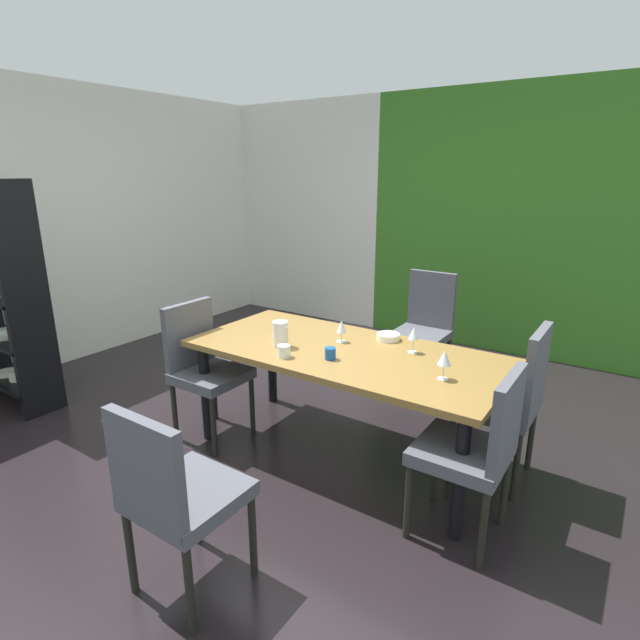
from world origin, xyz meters
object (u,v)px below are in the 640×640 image
object	(u,v)px
chair_right_far	(511,396)
chair_head_far	(425,323)
wine_glass_rear	(414,334)
serving_bowl_center	(388,337)
chair_right_near	(477,445)
pitcher_corner	(281,334)
cup_near_shelf	(284,351)
wine_glass_left	(341,327)
chair_left_near	(203,363)
cup_front	(330,353)
chair_head_near	(174,491)
wine_glass_east	(444,359)
dining_table	(344,361)

from	to	relation	value
chair_right_far	chair_head_far	bearing A→B (deg)	42.37
wine_glass_rear	serving_bowl_center	size ratio (longest dim) A/B	1.06
chair_right_far	wine_glass_rear	distance (m)	0.67
chair_right_far	serving_bowl_center	xyz separation A→B (m)	(-0.82, 0.01, 0.22)
chair_right_near	pitcher_corner	xyz separation A→B (m)	(-1.33, 0.14, 0.29)
chair_right_far	cup_near_shelf	distance (m)	1.38
chair_right_near	pitcher_corner	size ratio (longest dim) A/B	5.55
wine_glass_left	chair_left_near	bearing A→B (deg)	-153.65
wine_glass_left	pitcher_corner	world-z (taller)	pitcher_corner
wine_glass_left	cup_front	xyz separation A→B (m)	(0.11, -0.31, -0.07)
chair_right_far	cup_near_shelf	world-z (taller)	chair_right_far
wine_glass_left	chair_head_far	bearing A→B (deg)	87.11
chair_right_near	chair_head_near	world-z (taller)	chair_right_near
chair_head_near	wine_glass_left	distance (m)	1.55
chair_right_far	pitcher_corner	size ratio (longest dim) A/B	5.85
chair_right_far	cup_front	world-z (taller)	chair_right_far
wine_glass_east	wine_glass_rear	size ratio (longest dim) A/B	1.00
chair_head_near	pitcher_corner	size ratio (longest dim) A/B	5.51
chair_right_far	wine_glass_left	size ratio (longest dim) A/B	6.54
cup_near_shelf	wine_glass_rear	bearing A→B (deg)	39.54
serving_bowl_center	chair_head_far	bearing A→B (deg)	99.10
chair_head_far	chair_right_near	size ratio (longest dim) A/B	1.07
wine_glass_left	cup_near_shelf	size ratio (longest dim) A/B	1.93
chair_right_far	cup_front	size ratio (longest dim) A/B	13.70
dining_table	wine_glass_east	xyz separation A→B (m)	(0.69, -0.10, 0.20)
chair_right_far	chair_head_near	distance (m)	1.96
chair_left_near	wine_glass_rear	distance (m)	1.47
chair_head_far	wine_glass_rear	size ratio (longest dim) A/B	6.05
dining_table	cup_front	size ratio (longest dim) A/B	28.00
wine_glass_east	pitcher_corner	distance (m)	1.06
dining_table	chair_right_near	distance (m)	1.02
dining_table	chair_head_far	size ratio (longest dim) A/B	2.02
chair_head_far	wine_glass_rear	bearing A→B (deg)	108.62
dining_table	cup_near_shelf	bearing A→B (deg)	-126.56
chair_head_far	chair_head_near	bearing A→B (deg)	90.81
chair_left_near	chair_head_near	distance (m)	1.45
wine_glass_east	chair_right_near	bearing A→B (deg)	-37.92
chair_right_near	cup_near_shelf	world-z (taller)	chair_right_near
chair_right_near	chair_left_near	bearing A→B (deg)	90.00
chair_head_far	chair_left_near	distance (m)	1.96
serving_bowl_center	dining_table	bearing A→B (deg)	-113.92
pitcher_corner	serving_bowl_center	bearing A→B (deg)	44.26
chair_head_far	wine_glass_east	size ratio (longest dim) A/B	6.05
wine_glass_east	dining_table	bearing A→B (deg)	171.38
wine_glass_left	cup_near_shelf	xyz separation A→B (m)	(-0.14, -0.43, -0.06)
wine_glass_east	cup_near_shelf	distance (m)	0.95
chair_head_far	cup_front	xyz separation A→B (m)	(0.05, -1.60, 0.23)
chair_right_near	serving_bowl_center	xyz separation A→B (m)	(-0.81, 0.64, 0.23)
chair_right_near	chair_head_near	size ratio (longest dim) A/B	1.01
chair_head_far	chair_left_near	bearing A→B (deg)	61.57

